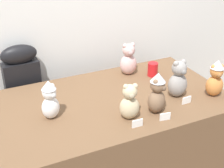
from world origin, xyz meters
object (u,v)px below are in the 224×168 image
at_px(teddy_bear_ash, 178,80).
at_px(party_cup_red, 153,69).
at_px(teddy_bear_blush, 128,60).
at_px(teddy_bear_sand, 130,102).
at_px(instrument_case, 26,106).
at_px(teddy_bear_ginger, 216,79).
at_px(teddy_bear_snow, 50,100).
at_px(display_table, 112,145).
at_px(teddy_bear_mocha, 157,93).

bearing_deg(teddy_bear_ash, party_cup_red, 83.67).
bearing_deg(teddy_bear_blush, teddy_bear_sand, -110.73).
bearing_deg(instrument_case, teddy_bear_ginger, -38.25).
bearing_deg(teddy_bear_ginger, teddy_bear_snow, -174.94).
height_order(teddy_bear_ash, party_cup_red, teddy_bear_ash).
bearing_deg(party_cup_red, teddy_bear_sand, -134.23).
xyz_separation_m(teddy_bear_ash, teddy_bear_ginger, (0.24, -0.10, 0.00)).
xyz_separation_m(instrument_case, teddy_bear_sand, (0.51, -0.86, 0.37)).
xyz_separation_m(display_table, teddy_bear_ash, (0.44, -0.15, 0.53)).
xyz_separation_m(instrument_case, teddy_bear_ash, (0.94, -0.75, 0.38)).
distance_m(instrument_case, teddy_bear_snow, 0.75).
height_order(teddy_bear_blush, teddy_bear_sand, teddy_bear_blush).
relative_size(display_table, teddy_bear_mocha, 5.76).
bearing_deg(teddy_bear_ash, teddy_bear_sand, -169.77).
height_order(display_table, teddy_bear_mocha, teddy_bear_mocha).
bearing_deg(teddy_bear_sand, teddy_bear_blush, 79.48).
height_order(instrument_case, teddy_bear_snow, instrument_case).
distance_m(teddy_bear_ash, teddy_bear_sand, 0.45).
height_order(teddy_bear_snow, teddy_bear_ginger, teddy_bear_ginger).
bearing_deg(display_table, teddy_bear_ginger, -20.30).
distance_m(teddy_bear_blush, teddy_bear_sand, 0.64).
bearing_deg(teddy_bear_sand, teddy_bear_snow, 170.54).
relative_size(display_table, teddy_bear_blush, 6.11).
height_order(teddy_bear_mocha, teddy_bear_sand, teddy_bear_mocha).
bearing_deg(instrument_case, teddy_bear_ash, -40.97).
xyz_separation_m(teddy_bear_blush, teddy_bear_ash, (0.15, -0.46, 0.01)).
bearing_deg(teddy_bear_snow, teddy_bear_blush, 0.48).
relative_size(teddy_bear_blush, party_cup_red, 2.40).
bearing_deg(teddy_bear_mocha, teddy_bear_ash, -6.20).
relative_size(teddy_bear_mocha, teddy_bear_snow, 1.08).
bearing_deg(party_cup_red, teddy_bear_ash, -92.43).
height_order(teddy_bear_blush, teddy_bear_ash, teddy_bear_ash).
distance_m(teddy_bear_blush, teddy_bear_ginger, 0.69).
bearing_deg(teddy_bear_mocha, instrument_case, 97.43).
relative_size(instrument_case, teddy_bear_ginger, 3.97).
relative_size(display_table, teddy_bear_snow, 6.20).
relative_size(display_table, teddy_bear_sand, 6.65).
height_order(instrument_case, teddy_bear_ginger, instrument_case).
bearing_deg(teddy_bear_ginger, teddy_bear_sand, -163.91).
xyz_separation_m(instrument_case, teddy_bear_ginger, (1.18, -0.85, 0.39)).
height_order(display_table, teddy_bear_blush, teddy_bear_blush).
xyz_separation_m(teddy_bear_mocha, teddy_bear_snow, (-0.64, 0.22, -0.01)).
relative_size(teddy_bear_snow, party_cup_red, 2.37).
relative_size(teddy_bear_ginger, party_cup_red, 2.46).
height_order(teddy_bear_snow, teddy_bear_sand, teddy_bear_snow).
xyz_separation_m(teddy_bear_sand, teddy_bear_ginger, (0.68, 0.01, 0.02)).
bearing_deg(teddy_bear_snow, teddy_bear_sand, -51.20).
relative_size(instrument_case, party_cup_red, 9.78).
bearing_deg(teddy_bear_ash, teddy_bear_snow, 169.32).
bearing_deg(instrument_case, teddy_bear_snow, -86.95).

